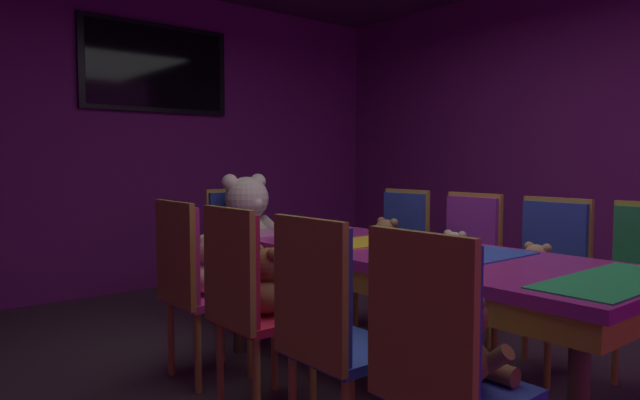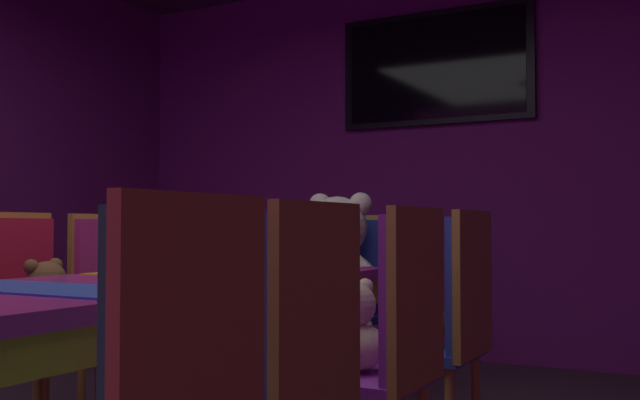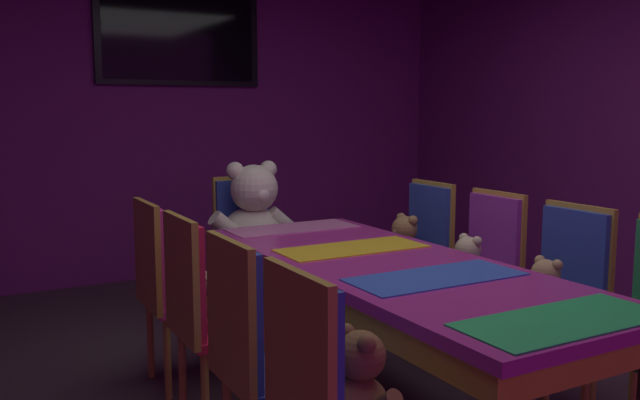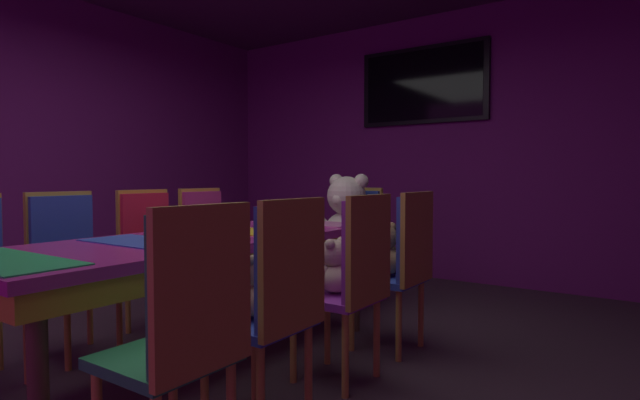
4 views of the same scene
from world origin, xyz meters
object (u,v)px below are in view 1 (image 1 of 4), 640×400
banquet_table (411,266)px  teddy_left_3 (213,269)px  chair_left_3 (189,273)px  chair_right_3 (399,243)px  chair_right_2 (467,253)px  throne_chair (236,241)px  wall_tv (156,68)px  teddy_left_2 (270,285)px  teddy_right_1 (535,272)px  chair_left_2 (243,290)px  chair_left_0 (435,354)px  teddy_right_2 (453,257)px  king_teddy_bear (248,225)px  teddy_left_0 (464,345)px  teddy_right_3 (385,244)px  chair_right_1 (549,266)px  chair_left_1 (325,317)px

banquet_table → teddy_left_3: size_ratio=6.86×
chair_left_3 → chair_right_3: size_ratio=1.00×
chair_right_2 → throne_chair: bearing=-59.4°
chair_left_3 → wall_tv: size_ratio=0.70×
banquet_table → teddy_left_2: size_ratio=6.78×
teddy_right_1 → chair_right_2: bearing=-106.5°
banquet_table → chair_left_2: (-0.83, 0.29, -0.06)m
chair_left_0 → chair_left_3: 1.66m
teddy_right_2 → teddy_left_3: bearing=-21.2°
chair_right_3 → throne_chair: (-0.86, 0.87, 0.00)m
teddy_right_2 → wall_tv: size_ratio=0.22×
teddy_left_3 → king_teddy_bear: (0.69, 0.74, 0.13)m
banquet_table → teddy_right_2: bearing=21.5°
teddy_left_0 → teddy_right_2: size_ratio=1.08×
king_teddy_bear → teddy_right_2: bearing=29.1°
teddy_left_2 → teddy_right_2: size_ratio=1.12×
chair_left_2 → king_teddy_bear: size_ratio=1.45×
teddy_left_0 → king_teddy_bear: king_teddy_bear is taller
chair_left_3 → teddy_right_3: (1.55, 0.04, 0.00)m
chair_left_0 → teddy_right_2: chair_left_0 is taller
chair_left_2 → chair_right_2: (1.69, -0.01, 0.00)m
chair_left_2 → teddy_right_1: size_ratio=3.28×
chair_left_2 → king_teddy_bear: king_teddy_bear is taller
banquet_table → chair_left_2: 0.88m
teddy_left_3 → king_teddy_bear: 1.02m
chair_left_3 → chair_right_1: bearing=-34.1°
teddy_left_0 → throne_chair: size_ratio=0.34×
chair_left_2 → teddy_left_3: chair_left_2 is taller
king_teddy_bear → teddy_right_1: bearing=20.2°
chair_right_2 → throne_chair: (-0.86, 1.45, 0.00)m
teddy_right_1 → wall_tv: (-0.69, 3.41, 1.47)m
chair_left_1 → chair_right_2: (1.70, 0.59, 0.00)m
chair_left_1 → king_teddy_bear: (0.84, 1.87, 0.13)m
chair_left_3 → teddy_right_3: 1.55m
teddy_left_3 → chair_right_1: bearing=-36.6°
chair_left_3 → banquet_table: bearing=-44.6°
chair_right_1 → chair_right_3: same height
chair_left_1 → king_teddy_bear: 2.05m
chair_left_3 → chair_right_3: (1.70, 0.04, 0.00)m
chair_left_1 → teddy_right_1: 1.52m
teddy_left_0 → chair_left_3: (-0.15, 1.66, 0.00)m
teddy_left_3 → teddy_right_1: bearing=-39.3°
chair_right_1 → teddy_right_3: size_ratio=2.82×
teddy_left_2 → throne_chair: bearing=64.7°
chair_left_3 → teddy_left_0: bearing=-84.9°
chair_right_2 → teddy_right_1: bearing=73.5°
king_teddy_bear → teddy_left_3: bearing=-43.1°
teddy_left_0 → chair_left_1: (-0.15, 0.53, 0.00)m
chair_right_1 → throne_chair: 2.20m
teddy_right_2 → chair_right_3: chair_right_3 is taller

